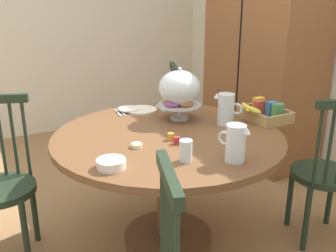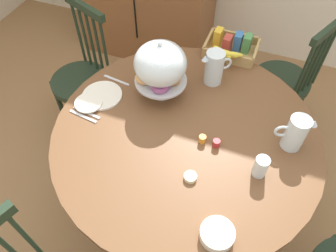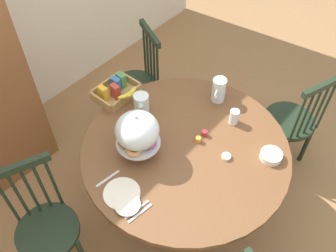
{
  "view_description": "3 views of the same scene",
  "coord_description": "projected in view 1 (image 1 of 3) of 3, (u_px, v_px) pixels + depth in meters",
  "views": [
    {
      "loc": [
        1.99,
        -1.0,
        1.52
      ],
      "look_at": [
        0.13,
        0.03,
        0.79
      ],
      "focal_mm": 41.28,
      "sensor_mm": 36.0,
      "label": 1
    },
    {
      "loc": [
        0.4,
        -0.94,
        2.03
      ],
      "look_at": [
        0.03,
        0.03,
        0.74
      ],
      "focal_mm": 34.8,
      "sensor_mm": 36.0,
      "label": 2
    },
    {
      "loc": [
        -1.08,
        -0.84,
        2.65
      ],
      "look_at": [
        0.13,
        0.18,
        0.84
      ],
      "focal_mm": 39.76,
      "sensor_mm": 36.0,
      "label": 3
    }
  ],
  "objects": [
    {
      "name": "jam_jar_apricot",
      "position": [
        171.0,
        136.0,
        2.17
      ],
      "size": [
        0.04,
        0.04,
        0.04
      ],
      "primitive_type": "cylinder",
      "color": "orange",
      "rests_on": "dining_table"
    },
    {
      "name": "china_plate_small",
      "position": [
        129.0,
        109.0,
        2.71
      ],
      "size": [
        0.15,
        0.15,
        0.01
      ],
      "primitive_type": "cylinder",
      "color": "white",
      "rests_on": "china_plate_large"
    },
    {
      "name": "pastry_stand_with_dome",
      "position": [
        180.0,
        90.0,
        2.48
      ],
      "size": [
        0.28,
        0.28,
        0.34
      ],
      "color": "silver",
      "rests_on": "dining_table"
    },
    {
      "name": "china_plate_large",
      "position": [
        141.0,
        110.0,
        2.72
      ],
      "size": [
        0.22,
        0.22,
        0.01
      ],
      "primitive_type": "cylinder",
      "color": "white",
      "rests_on": "dining_table"
    },
    {
      "name": "orange_juice_pitcher",
      "position": [
        226.0,
        111.0,
        2.41
      ],
      "size": [
        0.16,
        0.14,
        0.2
      ],
      "color": "silver",
      "rests_on": "dining_table"
    },
    {
      "name": "milk_pitcher",
      "position": [
        235.0,
        145.0,
        1.88
      ],
      "size": [
        0.18,
        0.1,
        0.19
      ],
      "color": "silver",
      "rests_on": "dining_table"
    },
    {
      "name": "soup_spoon",
      "position": [
        160.0,
        108.0,
        2.77
      ],
      "size": [
        0.17,
        0.04,
        0.01
      ],
      "primitive_type": "cube",
      "rotation": [
        0.0,
        0.0,
        9.29
      ],
      "color": "silver",
      "rests_on": "dining_table"
    },
    {
      "name": "cereal_bowl",
      "position": [
        111.0,
        164.0,
        1.81
      ],
      "size": [
        0.14,
        0.14,
        0.04
      ],
      "primitive_type": "cylinder",
      "color": "white",
      "rests_on": "dining_table"
    },
    {
      "name": "butter_dish",
      "position": [
        137.0,
        145.0,
        2.07
      ],
      "size": [
        0.06,
        0.06,
        0.02
      ],
      "primitive_type": "cylinder",
      "color": "beige",
      "rests_on": "dining_table"
    },
    {
      "name": "wooden_armoire",
      "position": [
        263.0,
        56.0,
        3.56
      ],
      "size": [
        1.18,
        0.6,
        1.96
      ],
      "color": "brown",
      "rests_on": "ground_plane"
    },
    {
      "name": "dinner_fork",
      "position": [
        118.0,
        113.0,
        2.67
      ],
      "size": [
        0.17,
        0.04,
        0.01
      ],
      "primitive_type": "cube",
      "rotation": [
        0.0,
        0.0,
        9.29
      ],
      "color": "silver",
      "rests_on": "dining_table"
    },
    {
      "name": "cereal_basket",
      "position": [
        264.0,
        112.0,
        2.52
      ],
      "size": [
        0.32,
        0.3,
        0.12
      ],
      "color": "tan",
      "rests_on": "dining_table"
    },
    {
      "name": "jam_jar_strawberry",
      "position": [
        178.0,
        140.0,
        2.11
      ],
      "size": [
        0.04,
        0.04,
        0.04
      ],
      "primitive_type": "cylinder",
      "color": "#B7282D",
      "rests_on": "dining_table"
    },
    {
      "name": "table_knife",
      "position": [
        122.0,
        112.0,
        2.68
      ],
      "size": [
        0.17,
        0.04,
        0.01
      ],
      "primitive_type": "cube",
      "rotation": [
        0.0,
        0.0,
        9.29
      ],
      "color": "silver",
      "rests_on": "dining_table"
    },
    {
      "name": "dining_table",
      "position": [
        168.0,
        163.0,
        2.33
      ],
      "size": [
        1.36,
        1.36,
        0.74
      ],
      "color": "brown",
      "rests_on": "ground_plane"
    },
    {
      "name": "windsor_chair_far_side",
      "position": [
        1.0,
        187.0,
        2.25
      ],
      "size": [
        0.43,
        0.43,
        0.97
      ],
      "color": "#1E2D1E",
      "rests_on": "ground_plane"
    },
    {
      "name": "wall_left",
      "position": [
        84.0,
        15.0,
        4.36
      ],
      "size": [
        0.06,
        4.32,
        2.6
      ],
      "primitive_type": "cube",
      "color": "silver",
      "rests_on": "ground_plane"
    },
    {
      "name": "ground_plane",
      "position": [
        155.0,
        232.0,
        2.6
      ],
      "size": [
        10.0,
        10.0,
        0.0
      ],
      "primitive_type": "plane",
      "color": "#997047"
    },
    {
      "name": "drinking_glass",
      "position": [
        186.0,
        151.0,
        1.88
      ],
      "size": [
        0.06,
        0.06,
        0.11
      ],
      "primitive_type": "cylinder",
      "color": "silver",
      "rests_on": "dining_table"
    },
    {
      "name": "windsor_chair_facing_door",
      "position": [
        158.0,
        127.0,
        3.28
      ],
      "size": [
        0.44,
        0.43,
        0.97
      ],
      "color": "#1E2D1E",
      "rests_on": "ground_plane"
    },
    {
      "name": "windsor_chair_by_cabinet",
      "position": [
        325.0,
        176.0,
        2.39
      ],
      "size": [
        0.44,
        0.44,
        0.97
      ],
      "color": "#1E2D1E",
      "rests_on": "ground_plane"
    }
  ]
}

